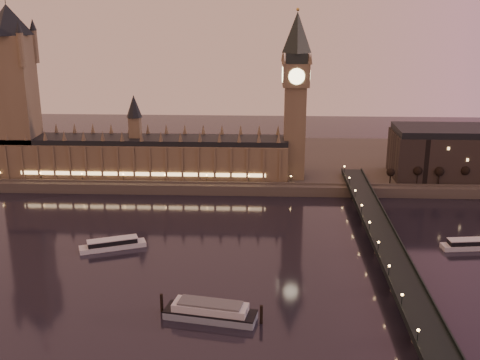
# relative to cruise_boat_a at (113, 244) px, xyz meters

# --- Properties ---
(ground) EXTENTS (700.00, 700.00, 0.00)m
(ground) POSITION_rel_cruise_boat_a_xyz_m (37.48, -19.26, -2.23)
(ground) COLOR black
(ground) RESTS_ON ground
(far_embankment) EXTENTS (560.00, 130.00, 6.00)m
(far_embankment) POSITION_rel_cruise_boat_a_xyz_m (67.48, 145.74, 0.77)
(far_embankment) COLOR #423D35
(far_embankment) RESTS_ON ground
(palace_of_westminster) EXTENTS (180.00, 26.62, 52.00)m
(palace_of_westminster) POSITION_rel_cruise_boat_a_xyz_m (-2.64, 101.73, 19.48)
(palace_of_westminster) COLOR brown
(palace_of_westminster) RESTS_ON ground
(victoria_tower) EXTENTS (31.68, 31.68, 118.00)m
(victoria_tower) POSITION_rel_cruise_boat_a_xyz_m (-82.52, 101.74, 63.56)
(victoria_tower) COLOR brown
(victoria_tower) RESTS_ON ground
(big_ben) EXTENTS (17.68, 17.68, 104.00)m
(big_ben) POSITION_rel_cruise_boat_a_xyz_m (91.47, 101.73, 61.72)
(big_ben) COLOR brown
(big_ben) RESTS_ON ground
(westminster_bridge) EXTENTS (13.20, 260.00, 15.30)m
(westminster_bridge) POSITION_rel_cruise_boat_a_xyz_m (129.09, -19.26, 3.29)
(westminster_bridge) COLOR black
(westminster_bridge) RESTS_ON ground
(bare_tree_0) EXTENTS (5.63, 5.63, 11.44)m
(bare_tree_0) POSITION_rel_cruise_boat_a_xyz_m (149.58, 89.74, 12.30)
(bare_tree_0) COLOR black
(bare_tree_0) RESTS_ON ground
(bare_tree_1) EXTENTS (5.63, 5.63, 11.44)m
(bare_tree_1) POSITION_rel_cruise_boat_a_xyz_m (164.64, 89.74, 12.30)
(bare_tree_1) COLOR black
(bare_tree_1) RESTS_ON ground
(bare_tree_2) EXTENTS (5.63, 5.63, 11.44)m
(bare_tree_2) POSITION_rel_cruise_boat_a_xyz_m (179.70, 89.74, 12.30)
(bare_tree_2) COLOR black
(bare_tree_2) RESTS_ON ground
(bare_tree_3) EXTENTS (5.63, 5.63, 11.44)m
(bare_tree_3) POSITION_rel_cruise_boat_a_xyz_m (194.76, 89.74, 12.30)
(bare_tree_3) COLOR black
(bare_tree_3) RESTS_ON ground
(cruise_boat_a) EXTENTS (31.94, 17.74, 5.05)m
(cruise_boat_a) POSITION_rel_cruise_boat_a_xyz_m (0.00, 0.00, 0.00)
(cruise_boat_a) COLOR silver
(cruise_boat_a) RESTS_ON ground
(cruise_boat_c) EXTENTS (25.64, 9.57, 5.01)m
(cruise_boat_c) POSITION_rel_cruise_boat_a_xyz_m (171.59, 6.78, -0.02)
(cruise_boat_c) COLOR silver
(cruise_boat_c) RESTS_ON ground
(moored_barge) EXTENTS (39.87, 16.10, 7.43)m
(moored_barge) POSITION_rel_cruise_boat_a_xyz_m (53.04, -63.38, 0.91)
(moored_barge) COLOR #7E8EA0
(moored_barge) RESTS_ON ground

